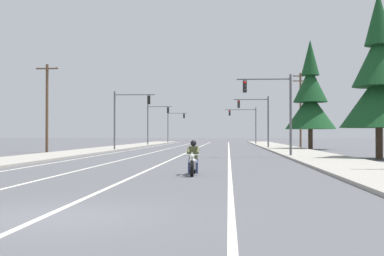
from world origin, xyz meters
TOP-DOWN VIEW (x-y plane):
  - ground_plane at (0.00, 0.00)m, footprint 400.00×400.00m
  - lane_stripe_center at (-0.26, 45.00)m, footprint 0.16×100.00m
  - lane_stripe_left at (-3.48, 45.00)m, footprint 0.16×100.00m
  - lane_stripe_right at (3.63, 45.00)m, footprint 0.16×100.00m
  - lane_stripe_far_left at (-6.85, 45.00)m, footprint 0.16×100.00m
  - sidewalk_kerb_right at (9.94, 40.00)m, footprint 4.40×110.00m
  - sidewalk_kerb_left at (-9.94, 40.00)m, footprint 4.40×110.00m
  - motorcycle_with_rider at (2.09, 10.48)m, footprint 0.70×2.19m
  - traffic_signal_near_right at (7.07, 26.72)m, footprint 4.10×0.37m
  - traffic_signal_near_left at (-7.11, 40.10)m, footprint 4.31×0.54m
  - traffic_signal_mid_right at (7.12, 47.98)m, footprint 4.18×0.37m
  - traffic_signal_mid_left at (-7.48, 62.01)m, footprint 3.70×0.37m
  - traffic_signal_far_right at (6.67, 71.90)m, footprint 5.25×0.40m
  - traffic_signal_far_left at (-7.24, 84.84)m, footprint 3.86×0.38m
  - utility_pole_left_near at (-13.45, 34.50)m, footprint 2.12×0.26m
  - utility_pole_right_far at (13.01, 54.42)m, footprint 1.96×0.26m
  - conifer_tree_right_verge_near at (13.91, 24.29)m, footprint 5.28×5.28m
  - conifer_tree_right_verge_far at (12.73, 45.11)m, footprint 5.60×5.60m

SIDE VIEW (x-z plane):
  - ground_plane at x=0.00m, z-range 0.00..0.00m
  - lane_stripe_center at x=-0.26m, z-range 0.00..0.01m
  - lane_stripe_left at x=-3.48m, z-range 0.00..0.01m
  - lane_stripe_right at x=3.63m, z-range 0.00..0.01m
  - lane_stripe_far_left at x=-6.85m, z-range 0.00..0.01m
  - sidewalk_kerb_right at x=9.94m, z-range 0.00..0.14m
  - sidewalk_kerb_left at x=-9.94m, z-range 0.00..0.14m
  - motorcycle_with_rider at x=2.09m, z-range -0.14..1.32m
  - traffic_signal_mid_left at x=-7.48m, z-range 0.92..7.12m
  - traffic_signal_far_left at x=-7.24m, z-range 0.93..7.13m
  - traffic_signal_near_right at x=7.07m, z-range 0.95..7.15m
  - traffic_signal_mid_right at x=7.12m, z-range 0.95..7.15m
  - traffic_signal_near_left at x=-7.11m, z-range 0.96..7.16m
  - traffic_signal_far_right at x=6.67m, z-range 1.02..7.22m
  - utility_pole_left_near at x=-13.45m, z-range 0.20..8.50m
  - utility_pole_right_far at x=13.01m, z-range 0.34..10.09m
  - conifer_tree_right_verge_near at x=13.91m, z-range -0.48..11.14m
  - conifer_tree_right_verge_far at x=12.73m, z-range -0.51..11.81m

